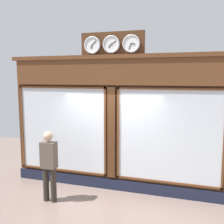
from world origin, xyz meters
TOP-DOWN VIEW (x-y plane):
  - shop_facade at (0.00, -0.12)m, footprint 5.70×0.42m
  - pedestrian at (1.21, 1.08)m, footprint 0.36×0.22m

SIDE VIEW (x-z plane):
  - pedestrian at x=1.21m, z-range 0.09..1.78m
  - shop_facade at x=0.00m, z-range -0.25..3.79m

